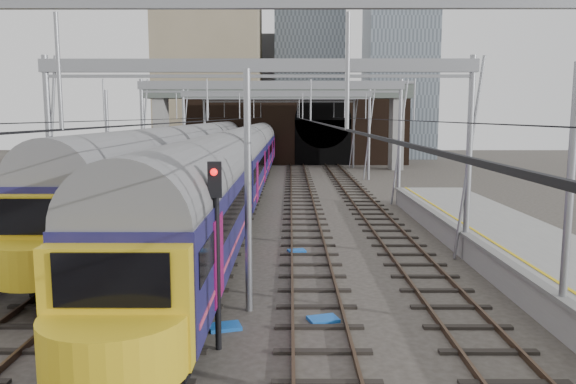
{
  "coord_description": "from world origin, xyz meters",
  "views": [
    {
      "loc": [
        1.2,
        -13.9,
        5.7
      ],
      "look_at": [
        1.12,
        10.29,
        2.4
      ],
      "focal_mm": 35.0,
      "sensor_mm": 36.0,
      "label": 1
    }
  ],
  "objects": [
    {
      "name": "equip_cover_a",
      "position": [
        -0.55,
        0.59,
        0.05
      ],
      "size": [
        0.98,
        0.81,
        0.1
      ],
      "primitive_type": "cube",
      "rotation": [
        0.0,
        0.0,
        0.29
      ],
      "color": "blue",
      "rests_on": "ground"
    },
    {
      "name": "signal_near_centre",
      "position": [
        -0.55,
        -0.82,
        2.95
      ],
      "size": [
        0.35,
        0.46,
        4.64
      ],
      "rotation": [
        0.0,
        0.0,
        0.12
      ],
      "color": "black",
      "rests_on": "ground"
    },
    {
      "name": "tracks",
      "position": [
        0.0,
        15.0,
        0.02
      ],
      "size": [
        14.4,
        80.0,
        0.22
      ],
      "color": "#4C3828",
      "rests_on": "ground"
    },
    {
      "name": "overhead_line",
      "position": [
        0.0,
        21.49,
        6.57
      ],
      "size": [
        16.8,
        80.0,
        8.0
      ],
      "color": "gray",
      "rests_on": "ground"
    },
    {
      "name": "city_skyline",
      "position": [
        2.73,
        70.48,
        17.09
      ],
      "size": [
        37.5,
        27.5,
        60.0
      ],
      "color": "tan",
      "rests_on": "ground"
    },
    {
      "name": "train_main",
      "position": [
        -2.0,
        29.1,
        2.53
      ],
      "size": [
        2.88,
        66.5,
        4.92
      ],
      "color": "black",
      "rests_on": "ground"
    },
    {
      "name": "retaining_wall",
      "position": [
        1.4,
        51.93,
        4.33
      ],
      "size": [
        28.0,
        2.75,
        9.0
      ],
      "color": "black",
      "rests_on": "ground"
    },
    {
      "name": "equip_cover_c",
      "position": [
        1.48,
        9.21,
        0.04
      ],
      "size": [
        0.83,
        0.67,
        0.09
      ],
      "primitive_type": "cube",
      "rotation": [
        0.0,
        0.0,
        0.24
      ],
      "color": "blue",
      "rests_on": "ground"
    },
    {
      "name": "train_second",
      "position": [
        -6.0,
        27.64,
        2.59
      ],
      "size": [
        2.98,
        51.62,
        5.06
      ],
      "color": "black",
      "rests_on": "ground"
    },
    {
      "name": "ground",
      "position": [
        0.0,
        0.0,
        0.0
      ],
      "size": [
        160.0,
        160.0,
        0.0
      ],
      "primitive_type": "plane",
      "color": "#38332D",
      "rests_on": "ground"
    },
    {
      "name": "equip_cover_b",
      "position": [
        2.13,
        1.16,
        0.05
      ],
      "size": [
        0.96,
        0.8,
        0.1
      ],
      "primitive_type": "cube",
      "rotation": [
        0.0,
        0.0,
        0.31
      ],
      "color": "blue",
      "rests_on": "ground"
    },
    {
      "name": "overbridge",
      "position": [
        0.0,
        46.0,
        7.27
      ],
      "size": [
        28.0,
        3.0,
        9.25
      ],
      "color": "gray",
      "rests_on": "ground"
    }
  ]
}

